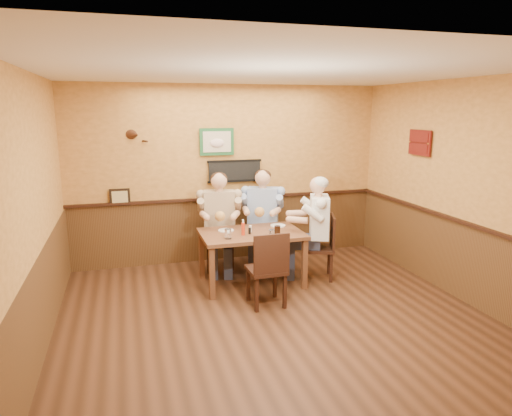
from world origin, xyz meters
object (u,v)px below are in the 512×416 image
Objects in this scene: pepper_shaker at (250,231)px; chair_back_left at (220,240)px; water_glass_mid at (272,234)px; dining_table at (252,239)px; chair_right_end at (318,247)px; chair_near_side at (266,268)px; diner_blue_polo at (263,222)px; hot_sauce_bottle at (243,228)px; chair_back_right at (263,235)px; cola_tumbler at (277,230)px; diner_tan_shirt at (220,227)px; diner_white_elder at (319,233)px; water_glass_left at (228,234)px; salt_shaker at (250,229)px.

chair_back_left is at bearing 108.45° from pepper_shaker.
dining_table is at bearing 114.98° from water_glass_mid.
chair_near_side reaches higher than chair_right_end.
diner_blue_polo reaches higher than hot_sauce_bottle.
chair_back_right reaches higher than hot_sauce_bottle.
water_glass_mid is at bearing -126.22° from cola_tumbler.
water_glass_mid is at bearing -118.29° from chair_near_side.
dining_table is 1.01m from chair_right_end.
diner_tan_shirt reaches higher than pepper_shaker.
cola_tumbler is at bearing -12.73° from pepper_shaker.
water_glass_mid is (-0.22, -1.11, 0.33)m from chair_back_right.
diner_white_elder reaches higher than chair_near_side.
water_glass_mid is (-0.82, -0.31, 0.14)m from diner_white_elder.
diner_blue_polo is 0.92m from cola_tumbler.
chair_back_right is 0.70× the size of diner_tan_shirt.
cola_tumbler is (0.34, 0.57, 0.32)m from chair_near_side.
water_glass_left reaches higher than salt_shaker.
diner_tan_shirt is 0.93m from water_glass_left.
diner_tan_shirt is at bearing 112.95° from salt_shaker.
water_glass_left is (-0.78, -0.97, 0.34)m from chair_back_right.
chair_right_end is at bearing 9.34° from cola_tumbler.
chair_back_right reaches higher than salt_shaker.
diner_tan_shirt is 1.00× the size of diner_blue_polo.
water_glass_mid is (-0.22, -1.11, 0.13)m from diner_blue_polo.
chair_near_side is 10.95× the size of pepper_shaker.
cola_tumbler is 0.56× the size of hot_sauce_bottle.
chair_near_side reaches higher than pepper_shaker.
chair_right_end is 0.69× the size of diner_blue_polo.
chair_near_side is at bearing -36.07° from diner_white_elder.
water_glass_left is 1.14× the size of water_glass_mid.
water_glass_mid is (0.48, -1.06, 0.33)m from chair_back_left.
dining_table is 0.43m from water_glass_mid.
salt_shaker is (0.29, -0.68, 0.12)m from diner_tan_shirt.
water_glass_mid is at bearing -54.88° from diner_tan_shirt.
water_glass_left is at bearing -149.34° from dining_table.
chair_right_end is 0.20m from diner_white_elder.
chair_right_end is 7.04× the size of water_glass_left.
chair_right_end is at bearing -3.44° from salt_shaker.
water_glass_mid is at bearing -54.88° from chair_back_left.
chair_back_left is 4.90× the size of hot_sauce_bottle.
cola_tumbler is (0.71, 0.06, -0.01)m from water_glass_left.
pepper_shaker reaches higher than dining_table.
chair_near_side reaches higher than cola_tumbler.
chair_right_end reaches higher than pepper_shaker.
chair_right_end is (0.99, -0.06, -0.19)m from dining_table.
dining_table is 1.05× the size of diner_white_elder.
chair_right_end is 0.76m from cola_tumbler.
diner_white_elder is at bearing -19.12° from diner_tan_shirt.
chair_near_side is (0.29, -1.42, 0.01)m from chair_back_left.
chair_right_end is at bearing 180.00° from diner_white_elder.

